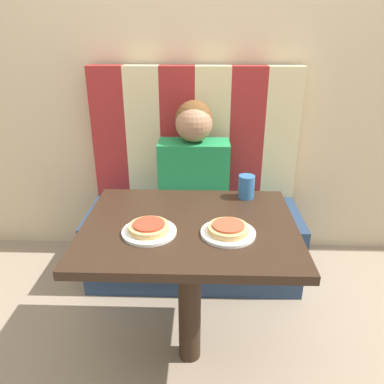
% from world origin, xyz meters
% --- Properties ---
extents(ground_plane, '(12.00, 12.00, 0.00)m').
position_xyz_m(ground_plane, '(0.00, 0.00, 0.00)').
color(ground_plane, gray).
extents(wall_back, '(7.00, 0.05, 2.60)m').
position_xyz_m(wall_back, '(0.00, 1.02, 1.30)').
color(wall_back, '#C6B28E').
rests_on(wall_back, ground_plane).
extents(booth_seat, '(1.24, 0.56, 0.43)m').
position_xyz_m(booth_seat, '(0.00, 0.69, 0.21)').
color(booth_seat, navy).
rests_on(booth_seat, ground_plane).
extents(booth_backrest, '(1.24, 0.10, 0.79)m').
position_xyz_m(booth_backrest, '(0.00, 0.92, 0.82)').
color(booth_backrest, maroon).
rests_on(booth_backrest, booth_seat).
extents(dining_table, '(0.85, 0.67, 0.70)m').
position_xyz_m(dining_table, '(0.00, 0.00, 0.60)').
color(dining_table, black).
rests_on(dining_table, ground_plane).
extents(person, '(0.39, 0.23, 0.63)m').
position_xyz_m(person, '(0.00, 0.69, 0.75)').
color(person, '#1E8447').
rests_on(person, booth_seat).
extents(plate_left, '(0.21, 0.21, 0.01)m').
position_xyz_m(plate_left, '(-0.15, -0.08, 0.71)').
color(plate_left, white).
rests_on(plate_left, dining_table).
extents(plate_right, '(0.21, 0.21, 0.01)m').
position_xyz_m(plate_right, '(0.15, -0.08, 0.71)').
color(plate_right, white).
rests_on(plate_right, dining_table).
extents(pizza_left, '(0.15, 0.15, 0.03)m').
position_xyz_m(pizza_left, '(-0.15, -0.08, 0.73)').
color(pizza_left, tan).
rests_on(pizza_left, plate_left).
extents(pizza_right, '(0.15, 0.15, 0.03)m').
position_xyz_m(pizza_right, '(0.15, -0.08, 0.73)').
color(pizza_right, tan).
rests_on(pizza_right, plate_right).
extents(drinking_cup, '(0.07, 0.07, 0.11)m').
position_xyz_m(drinking_cup, '(0.25, 0.26, 0.75)').
color(drinking_cup, '#2D669E').
rests_on(drinking_cup, dining_table).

